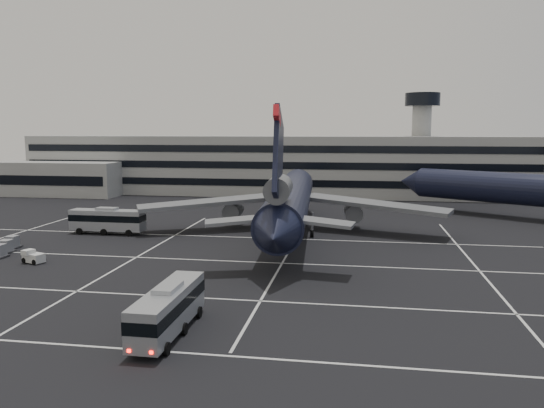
# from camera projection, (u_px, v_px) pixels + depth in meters

# --- Properties ---
(ground) EXTENTS (260.00, 260.00, 0.00)m
(ground) POSITION_uv_depth(u_px,v_px,m) (172.00, 268.00, 59.80)
(ground) COLOR black
(ground) RESTS_ON ground
(lane_markings) EXTENTS (90.00, 55.62, 0.01)m
(lane_markings) POSITION_uv_depth(u_px,v_px,m) (182.00, 266.00, 60.36)
(lane_markings) COLOR silver
(lane_markings) RESTS_ON ground
(terminal) EXTENTS (125.00, 26.00, 24.00)m
(terminal) POSITION_uv_depth(u_px,v_px,m) (261.00, 165.00, 128.86)
(terminal) COLOR gray
(terminal) RESTS_ON ground
(hills) EXTENTS (352.00, 180.00, 44.00)m
(hills) POSITION_uv_depth(u_px,v_px,m) (351.00, 196.00, 224.79)
(hills) COLOR #38332B
(hills) RESTS_ON ground
(trijet_main) EXTENTS (47.35, 57.68, 18.08)m
(trijet_main) POSITION_uv_depth(u_px,v_px,m) (291.00, 200.00, 77.85)
(trijet_main) COLOR black
(trijet_main) RESTS_ON ground
(bus_near) EXTENTS (2.77, 10.86, 3.82)m
(bus_near) POSITION_uv_depth(u_px,v_px,m) (168.00, 307.00, 40.10)
(bus_near) COLOR #989BA0
(bus_near) RESTS_ON ground
(bus_far) EXTENTS (11.27, 2.97, 3.97)m
(bus_far) POSITION_uv_depth(u_px,v_px,m) (107.00, 219.00, 79.15)
(bus_far) COLOR #989BA0
(bus_far) RESTS_ON ground
(tug_b) EXTENTS (2.84, 2.27, 1.60)m
(tug_b) POSITION_uv_depth(u_px,v_px,m) (34.00, 257.00, 61.83)
(tug_b) COLOR silver
(tug_b) RESTS_ON ground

